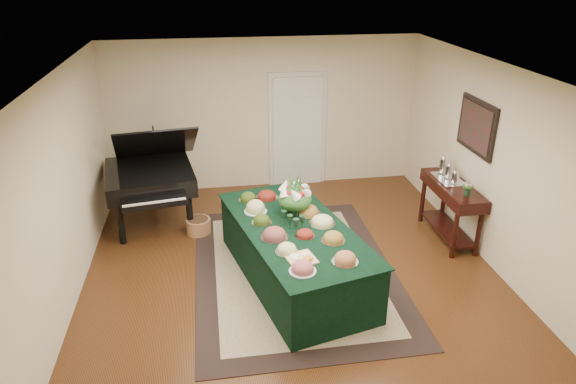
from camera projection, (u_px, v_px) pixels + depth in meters
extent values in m
plane|color=black|center=(291.00, 271.00, 7.01)|extent=(6.00, 6.00, 0.00)
cube|color=black|center=(294.00, 269.00, 7.03)|extent=(2.67, 3.73, 0.01)
cube|color=beige|center=(294.00, 269.00, 7.03)|extent=(2.13, 3.20, 0.01)
cube|color=silver|center=(297.00, 130.00, 9.34)|extent=(1.05, 0.04, 2.10)
cube|color=silver|center=(297.00, 133.00, 9.35)|extent=(0.90, 0.06, 2.00)
cube|color=black|center=(294.00, 254.00, 6.68)|extent=(1.78, 2.82, 0.77)
cube|color=black|center=(294.00, 227.00, 6.52)|extent=(1.85, 2.89, 0.02)
cylinder|color=silver|center=(287.00, 252.00, 5.94)|extent=(0.27, 0.27, 0.01)
ellipsoid|color=#EFF498|center=(287.00, 248.00, 5.92)|extent=(0.22, 0.22, 0.08)
cylinder|color=silver|center=(333.00, 241.00, 6.18)|extent=(0.30, 0.30, 0.01)
ellipsoid|color=#A87B31|center=(333.00, 237.00, 6.16)|extent=(0.24, 0.24, 0.08)
cylinder|color=silver|center=(297.00, 202.00, 7.17)|extent=(0.34, 0.34, 0.01)
ellipsoid|color=#C17245|center=(297.00, 198.00, 7.15)|extent=(0.28, 0.28, 0.10)
cylinder|color=silver|center=(267.00, 198.00, 7.29)|extent=(0.32, 0.32, 0.01)
ellipsoid|color=maroon|center=(267.00, 195.00, 7.27)|extent=(0.26, 0.26, 0.07)
cylinder|color=silver|center=(248.00, 200.00, 7.23)|extent=(0.27, 0.27, 0.01)
ellipsoid|color=#3A5014|center=(248.00, 197.00, 7.21)|extent=(0.22, 0.22, 0.08)
cylinder|color=silver|center=(305.00, 236.00, 6.29)|extent=(0.25, 0.25, 0.01)
ellipsoid|color=maroon|center=(305.00, 233.00, 6.28)|extent=(0.21, 0.21, 0.06)
cylinder|color=silver|center=(262.00, 223.00, 6.60)|extent=(0.27, 0.27, 0.01)
ellipsoid|color=#3A5014|center=(262.00, 219.00, 6.58)|extent=(0.22, 0.22, 0.08)
cylinder|color=silver|center=(256.00, 211.00, 6.90)|extent=(0.31, 0.31, 0.01)
ellipsoid|color=#EFF498|center=(255.00, 207.00, 6.87)|extent=(0.25, 0.25, 0.12)
cylinder|color=silver|center=(308.00, 213.00, 6.84)|extent=(0.35, 0.35, 0.01)
ellipsoid|color=#A87B31|center=(308.00, 210.00, 6.82)|extent=(0.28, 0.28, 0.08)
cylinder|color=silver|center=(303.00, 271.00, 5.58)|extent=(0.30, 0.30, 0.01)
ellipsoid|color=#C16063|center=(303.00, 267.00, 5.56)|extent=(0.25, 0.25, 0.09)
cylinder|color=silver|center=(345.00, 262.00, 5.75)|extent=(0.30, 0.30, 0.01)
ellipsoid|color=#C17245|center=(345.00, 258.00, 5.73)|extent=(0.25, 0.25, 0.09)
cylinder|color=silver|center=(322.00, 223.00, 6.58)|extent=(0.34, 0.34, 0.01)
ellipsoid|color=#EFF498|center=(322.00, 220.00, 6.56)|extent=(0.28, 0.28, 0.08)
cylinder|color=silver|center=(274.00, 237.00, 6.26)|extent=(0.35, 0.35, 0.01)
ellipsoid|color=brown|center=(274.00, 233.00, 6.23)|extent=(0.28, 0.28, 0.09)
cylinder|color=silver|center=(288.00, 190.00, 7.52)|extent=(0.28, 0.28, 0.01)
ellipsoid|color=#A87B31|center=(288.00, 187.00, 7.50)|extent=(0.23, 0.23, 0.09)
cube|color=tan|center=(301.00, 259.00, 5.80)|extent=(0.38, 0.38, 0.02)
ellipsoid|color=white|center=(295.00, 255.00, 5.79)|extent=(0.14, 0.14, 0.08)
ellipsoid|color=white|center=(305.00, 252.00, 5.86)|extent=(0.12, 0.12, 0.07)
cube|color=orange|center=(308.00, 259.00, 5.73)|extent=(0.11, 0.11, 0.05)
cylinder|color=black|center=(295.00, 208.00, 6.81)|extent=(0.18, 0.18, 0.18)
ellipsoid|color=#2C5F26|center=(295.00, 199.00, 6.76)|extent=(0.45, 0.45, 0.29)
cylinder|color=black|center=(121.00, 224.00, 7.57)|extent=(0.10, 0.10, 0.65)
cylinder|color=black|center=(190.00, 214.00, 7.85)|extent=(0.10, 0.10, 0.65)
cylinder|color=black|center=(150.00, 189.00, 8.71)|extent=(0.10, 0.10, 0.65)
cube|color=black|center=(150.00, 177.00, 8.00)|extent=(1.49, 1.57, 0.28)
cube|color=black|center=(154.00, 203.00, 7.36)|extent=(0.95, 0.36, 0.10)
cube|color=black|center=(155.00, 143.00, 7.97)|extent=(1.38, 1.18, 0.72)
cylinder|color=#96633C|center=(199.00, 226.00, 7.94)|extent=(0.38, 0.38, 0.24)
cylinder|color=black|center=(454.00, 236.00, 7.18)|extent=(0.07, 0.07, 0.71)
cylinder|color=black|center=(478.00, 234.00, 7.24)|extent=(0.07, 0.07, 0.71)
cylinder|color=black|center=(422.00, 201.00, 8.21)|extent=(0.07, 0.07, 0.71)
cylinder|color=black|center=(444.00, 200.00, 8.26)|extent=(0.07, 0.07, 0.71)
cube|color=black|center=(453.00, 190.00, 7.54)|extent=(0.45, 1.35, 0.18)
cube|color=black|center=(447.00, 228.00, 7.81)|extent=(0.38, 1.18, 0.03)
cube|color=silver|center=(448.00, 179.00, 7.65)|extent=(0.34, 0.58, 0.02)
cylinder|color=black|center=(467.00, 192.00, 7.11)|extent=(0.07, 0.07, 0.11)
ellipsoid|color=pink|center=(468.00, 185.00, 7.07)|extent=(0.16, 0.16, 0.11)
cube|color=black|center=(477.00, 126.00, 7.18)|extent=(0.04, 0.95, 0.75)
cube|color=#531625|center=(475.00, 127.00, 7.17)|extent=(0.01, 0.82, 0.62)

